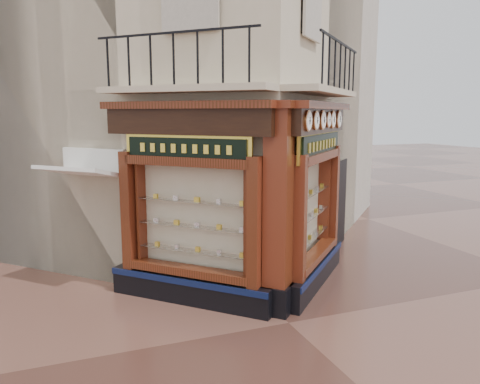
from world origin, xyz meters
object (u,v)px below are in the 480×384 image
awning (86,288)px  clock_b (316,120)px  clock_d (328,120)px  clock_e (333,120)px  clock_a (308,121)px  clock_f (339,119)px  corner_pilaster (278,213)px  signboard_right (320,145)px  signboard_left (186,148)px  clock_c (323,120)px

awning → clock_b: bearing=-163.2°
clock_d → clock_e: 0.41m
clock_a → awning: 5.95m
clock_b → clock_d: size_ratio=1.11×
clock_f → awning: 6.82m
corner_pilaster → clock_f: size_ratio=9.66×
signboard_right → corner_pilaster: bearing=169.8°
clock_a → clock_d: (1.11, 1.11, -0.00)m
corner_pilaster → clock_e: 2.91m
corner_pilaster → clock_a: bearing=-49.7°
clock_f → signboard_left: size_ratio=0.21×
corner_pilaster → signboard_right: size_ratio=1.78×
clock_f → signboard_right: bearing=174.8°
clock_c → signboard_left: bearing=128.9°
clock_d → clock_f: (0.73, 0.73, 0.00)m
clock_a → clock_c: clock_c is taller
corner_pilaster → clock_c: corner_pilaster is taller
clock_c → signboard_left: 2.84m
clock_c → clock_d: clock_c is taller
clock_f → signboard_left: (-3.85, -0.77, -0.52)m
clock_a → clock_c: size_ratio=0.98×
signboard_right → signboard_left: bearing=135.0°
clock_b → clock_e: (1.02, 1.02, 0.00)m
clock_a → clock_f: (1.83, 1.83, -0.00)m
corner_pilaster → clock_a: size_ratio=10.26×
clock_b → clock_c: 0.54m
corner_pilaster → signboard_right: corner_pilaster is taller
clock_b → clock_a: bearing=180.0°
signboard_right → clock_c: bearing=-160.4°
awning → signboard_right: (4.79, -1.61, 3.10)m
corner_pilaster → clock_b: 1.95m
corner_pilaster → clock_c: size_ratio=10.09×
clock_a → clock_d: bearing=0.0°
awning → signboard_left: size_ratio=0.85×
corner_pilaster → awning: size_ratio=2.39×
corner_pilaster → clock_b: (0.94, 0.34, 1.67)m
clock_a → signboard_right: size_ratio=0.17×
signboard_left → corner_pilaster: bearing=-169.8°
clock_c → signboard_right: bearing=19.6°
signboard_left → clock_c: bearing=-141.1°
clock_b → awning: 6.05m
clock_c → awning: size_ratio=0.24×
awning → corner_pilaster: bearing=-173.2°
clock_d → signboard_right: 0.56m
clock_d → clock_c: bearing=-180.0°
awning → signboard_right: 5.93m
signboard_left → clock_b: bearing=-150.7°
clock_a → signboard_right: bearing=4.6°
clock_f → clock_c: bearing=-180.0°
corner_pilaster → clock_d: bearing=-12.5°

